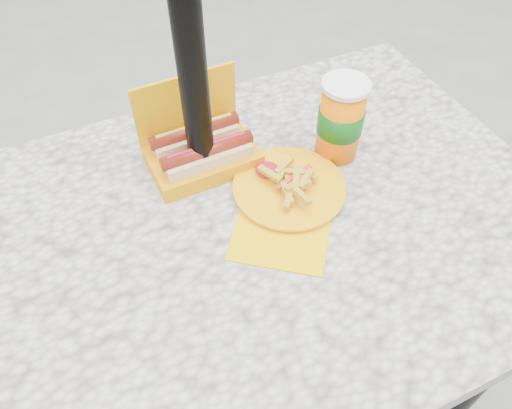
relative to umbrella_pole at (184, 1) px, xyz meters
name	(u,v)px	position (x,y,z in m)	size (l,w,h in m)	color
ground	(244,389)	(0.00, -0.16, -1.10)	(60.00, 60.00, 0.00)	slate
picnic_table	(238,265)	(0.00, -0.16, -0.46)	(1.20, 0.80, 0.75)	beige
umbrella_pole	(184,1)	(0.00, 0.00, 0.00)	(0.05, 0.05, 2.20)	black
hotdog_box	(201,149)	(0.01, 0.03, -0.31)	(0.21, 0.14, 0.17)	#E89F03
fries_plate	(288,190)	(0.12, -0.12, -0.34)	(0.28, 0.30, 0.04)	#E9B600
soda_cup	(341,120)	(0.26, -0.06, -0.27)	(0.09, 0.09, 0.17)	#FA6C00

